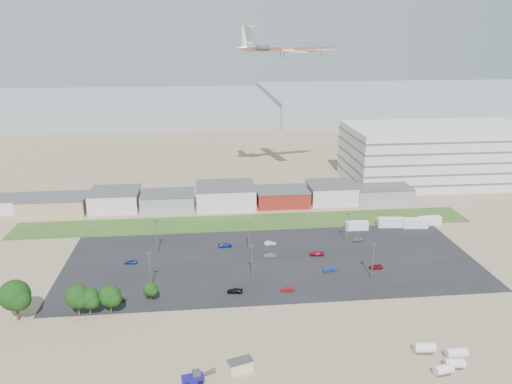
{
  "coord_description": "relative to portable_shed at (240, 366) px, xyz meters",
  "views": [
    {
      "loc": [
        -13.64,
        -112.47,
        64.05
      ],
      "look_at": [
        0.63,
        22.0,
        20.83
      ],
      "focal_mm": 35.0,
      "sensor_mm": 36.0,
      "label": 1
    }
  ],
  "objects": [
    {
      "name": "grass_strip",
      "position": [
        7.93,
        81.16,
        -1.24
      ],
      "size": [
        160.0,
        16.0,
        0.02
      ],
      "primitive_type": "cube",
      "color": "#2A491B",
      "rests_on": "ground"
    },
    {
      "name": "parked_car_11",
      "position": [
        14.11,
        60.76,
        -0.65
      ],
      "size": [
        3.69,
        1.34,
        1.21
      ],
      "primitive_type": "imported",
      "rotation": [
        0.0,
        0.0,
        1.59
      ],
      "color": "silver",
      "rests_on": "ground"
    },
    {
      "name": "parked_car_3",
      "position": [
        0.97,
        31.39,
        -0.67
      ],
      "size": [
        4.22,
        2.16,
        1.17
      ],
      "primitive_type": "imported",
      "rotation": [
        0.0,
        0.0,
        -1.7
      ],
      "color": "black",
      "rests_on": "ground"
    },
    {
      "name": "parked_car_5",
      "position": [
        -28.02,
        51.63,
        -0.65
      ],
      "size": [
        3.61,
        1.61,
        1.21
      ],
      "primitive_type": "imported",
      "rotation": [
        0.0,
        0.0,
        -1.62
      ],
      "color": "navy",
      "rests_on": "ground"
    },
    {
      "name": "parked_car_6",
      "position": [
        -0.17,
        60.63,
        -0.63
      ],
      "size": [
        4.38,
        1.98,
        1.24
      ],
      "primitive_type": "imported",
      "rotation": [
        0.0,
        0.0,
        1.63
      ],
      "color": "navy",
      "rests_on": "ground"
    },
    {
      "name": "storage_tank_se",
      "position": [
        42.72,
        -3.55,
        -0.11
      ],
      "size": [
        4.04,
        2.39,
        2.29
      ],
      "primitive_type": null,
      "rotation": [
        0.0,
        0.0,
        -0.13
      ],
      "color": "silver",
      "rests_on": "ground"
    },
    {
      "name": "box_trailer_c",
      "position": [
        65.71,
        70.2,
        0.37
      ],
      "size": [
        8.84,
        3.49,
        3.24
      ],
      "primitive_type": null,
      "rotation": [
        0.0,
        0.0,
        -0.09
      ],
      "color": "silver",
      "rests_on": "ground"
    },
    {
      "name": "tree_near",
      "position": [
        -20.24,
        29.52,
        1.62
      ],
      "size": [
        3.83,
        3.83,
        5.75
      ],
      "primitive_type": null,
      "color": "black",
      "rests_on": "ground"
    },
    {
      "name": "lightpole_front_l",
      "position": [
        -20.78,
        36.36,
        3.82
      ],
      "size": [
        1.19,
        0.5,
        10.14
      ],
      "primitive_type": null,
      "color": "slate",
      "rests_on": "ground"
    },
    {
      "name": "tree_left",
      "position": [
        -36.52,
        24.43,
        3.29
      ],
      "size": [
        6.06,
        6.06,
        9.09
      ],
      "primitive_type": null,
      "color": "black",
      "rests_on": "ground"
    },
    {
      "name": "lightpole_back_l",
      "position": [
        -20.92,
        58.29,
        4.06
      ],
      "size": [
        1.25,
        0.52,
        10.63
      ],
      "primitive_type": null,
      "color": "slate",
      "rests_on": "ground"
    },
    {
      "name": "tree_right",
      "position": [
        -29.11,
        24.69,
        2.91
      ],
      "size": [
        5.55,
        5.55,
        8.33
      ],
      "primitive_type": null,
      "color": "black",
      "rests_on": "ground"
    },
    {
      "name": "parked_car_10",
      "position": [
        -28.19,
        30.29,
        -0.67
      ],
      "size": [
        4.21,
        2.13,
        1.17
      ],
      "primitive_type": "imported",
      "rotation": [
        0.0,
        0.0,
        1.7
      ],
      "color": "#595B5E",
      "rests_on": "ground"
    },
    {
      "name": "parked_car_12",
      "position": [
        27.01,
        51.43,
        -0.62
      ],
      "size": [
        4.5,
        2.25,
        1.25
      ],
      "primitive_type": "imported",
      "rotation": [
        0.0,
        0.0,
        -1.69
      ],
      "color": "maroon",
      "rests_on": "ground"
    },
    {
      "name": "airliner",
      "position": [
        31.0,
        129.79,
        56.96
      ],
      "size": [
        52.01,
        40.63,
        13.72
      ],
      "primitive_type": null,
      "rotation": [
        0.0,
        0.0,
        0.21
      ],
      "color": "silver"
    },
    {
      "name": "storage_tank_sw",
      "position": [
        39.62,
        -5.15,
        -0.14
      ],
      "size": [
        3.96,
        2.42,
        2.23
      ],
      "primitive_type": null,
      "rotation": [
        0.0,
        0.0,
        0.16
      ],
      "color": "silver",
      "rests_on": "ground"
    },
    {
      "name": "lightpole_back_m",
      "position": [
        6.88,
        57.53,
        3.47
      ],
      "size": [
        1.11,
        0.46,
        9.45
      ],
      "primitive_type": null,
      "color": "slate",
      "rests_on": "ground"
    },
    {
      "name": "parked_car_13",
      "position": [
        14.58,
        30.81,
        -0.66
      ],
      "size": [
        3.66,
        1.55,
        1.17
      ],
      "primitive_type": "imported",
      "rotation": [
        0.0,
        0.0,
        -1.66
      ],
      "color": "maroon",
      "rests_on": "ground"
    },
    {
      "name": "box_trailer_d",
      "position": [
        71.88,
        72.29,
        0.22
      ],
      "size": [
        7.92,
        2.77,
        2.93
      ],
      "primitive_type": null,
      "rotation": [
        0.0,
        0.0,
        0.04
      ],
      "color": "silver",
      "rests_on": "ground"
    },
    {
      "name": "tree_mid",
      "position": [
        -33.89,
        24.45,
        2.66
      ],
      "size": [
        5.21,
        5.21,
        7.82
      ],
      "primitive_type": null,
      "color": "black",
      "rests_on": "ground"
    },
    {
      "name": "storage_tank_nw",
      "position": [
        38.83,
        1.86,
        0.02
      ],
      "size": [
        4.37,
        2.41,
        2.54
      ],
      "primitive_type": null,
      "rotation": [
        0.0,
        0.0,
        -0.07
      ],
      "color": "silver",
      "rests_on": "ground"
    },
    {
      "name": "tree_far_left",
      "position": [
        -50.25,
        23.97,
        4.46
      ],
      "size": [
        7.61,
        7.61,
        11.42
      ],
      "primitive_type": null,
      "color": "black",
      "rests_on": "ground"
    },
    {
      "name": "ground",
      "position": [
        7.93,
        29.16,
        -1.25
      ],
      "size": [
        700.0,
        700.0,
        0.0
      ],
      "primitive_type": "plane",
      "color": "#8C7259",
      "rests_on": "ground"
    },
    {
      "name": "lightpole_back_r",
      "position": [
        38.84,
        60.19,
        3.62
      ],
      "size": [
        1.15,
        0.48,
        9.74
      ],
      "primitive_type": null,
      "color": "slate",
      "rests_on": "ground"
    },
    {
      "name": "portable_shed",
      "position": [
        0.0,
        0.0,
        0.0
      ],
      "size": [
        5.51,
        3.94,
        2.5
      ],
      "primitive_type": null,
      "rotation": [
        0.0,
        0.0,
        0.3
      ],
      "color": "beige",
      "rests_on": "ground"
    },
    {
      "name": "parking_lot",
      "position": [
        12.93,
        49.16,
        -1.25
      ],
      "size": [
        120.0,
        50.0,
        0.01
      ],
      "primitive_type": "cube",
      "color": "black",
      "rests_on": "ground"
    },
    {
      "name": "box_trailer_a",
      "position": [
        45.14,
        70.37,
        0.2
      ],
      "size": [
        7.78,
        2.6,
        2.89
      ],
      "primitive_type": null,
      "rotation": [
        0.0,
        0.0,
        -0.03
      ],
      "color": "silver",
      "rests_on": "ground"
    },
    {
      "name": "storage_tank_ne",
      "position": [
        44.53,
        -0.65,
        0.02
      ],
      "size": [
        4.24,
        2.13,
        2.54
      ],
      "primitive_type": null,
      "rotation": [
        0.0,
        0.0,
        0.0
      ],
      "color": "silver",
      "rests_on": "ground"
    },
    {
      "name": "parked_car_7",
      "position": [
        13.01,
        51.72,
        -0.64
      ],
      "size": [
        3.72,
        1.31,
        1.22
      ],
      "primitive_type": "imported",
      "rotation": [
        0.0,
        0.0,
        -1.57
      ],
      "color": "#595B5E",
      "rests_on": "ground"
    },
    {
      "name": "parked_car_0",
      "position": [
        41.86,
        41.09,
        -0.71
      ],
      "size": [
        3.96,
        1.96,
        1.08
      ],
      "primitive_type": "imported",
      "rotation": [
        0.0,
        0.0,
        -1.53
      ],
      "color": "maroon",
      "rests_on": "ground"
    },
    {
      "name": "parking_garage",
      "position": [
        97.93,
        124.16,
        11.25
      ],
      "size": [
        80.0,
        40.0,
        25.0
      ],
      "primitive_type": "cube",
      "color": "silver",
      "rests_on": "ground"
    },
    {
      "name": "building_row",
      "position": [
        -9.07,
        100.16,
        2.75
      ],
      "size": [
        170.0,
        20.0,
        8.0
      ],
      "primitive_type": null,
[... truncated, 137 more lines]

